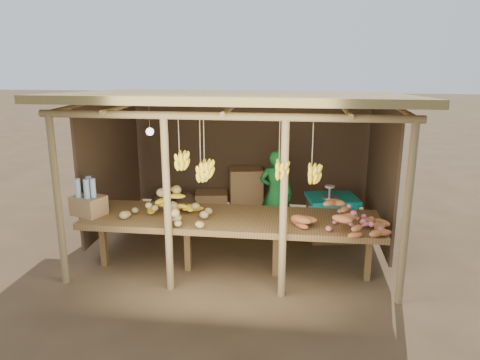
# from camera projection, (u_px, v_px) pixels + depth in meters

# --- Properties ---
(ground) EXTENTS (60.00, 60.00, 0.00)m
(ground) POSITION_uv_depth(u_px,v_px,m) (240.00, 245.00, 7.29)
(ground) COLOR brown
(ground) RESTS_ON ground
(stall_structure) EXTENTS (4.70, 3.50, 2.43)m
(stall_structure) POSITION_uv_depth(u_px,v_px,m) (242.00, 122.00, 6.80)
(stall_structure) COLOR olive
(stall_structure) RESTS_ON ground
(counter) EXTENTS (3.90, 1.05, 0.80)m
(counter) POSITION_uv_depth(u_px,v_px,m) (231.00, 221.00, 6.19)
(counter) COLOR brown
(counter) RESTS_ON ground
(potato_heap) EXTENTS (1.19, 0.85, 0.37)m
(potato_heap) POSITION_uv_depth(u_px,v_px,m) (166.00, 205.00, 6.04)
(potato_heap) COLOR #A18D53
(potato_heap) RESTS_ON counter
(sweet_potato_heap) EXTENTS (1.28, 0.94, 0.36)m
(sweet_potato_heap) POSITION_uv_depth(u_px,v_px,m) (337.00, 215.00, 5.70)
(sweet_potato_heap) COLOR #B2602D
(sweet_potato_heap) RESTS_ON counter
(onion_heap) EXTENTS (0.79, 0.57, 0.35)m
(onion_heap) POSITION_uv_depth(u_px,v_px,m) (353.00, 214.00, 5.74)
(onion_heap) COLOR #C96167
(onion_heap) RESTS_ON counter
(banana_pile) EXTENTS (0.64, 0.42, 0.35)m
(banana_pile) POSITION_uv_depth(u_px,v_px,m) (172.00, 201.00, 6.27)
(banana_pile) COLOR yellow
(banana_pile) RESTS_ON counter
(tomato_basin) EXTENTS (0.35, 0.35, 0.18)m
(tomato_basin) POSITION_uv_depth(u_px,v_px,m) (96.00, 204.00, 6.45)
(tomato_basin) COLOR navy
(tomato_basin) RESTS_ON counter
(bottle_box) EXTENTS (0.49, 0.45, 0.51)m
(bottle_box) POSITION_uv_depth(u_px,v_px,m) (88.00, 201.00, 6.21)
(bottle_box) COLOR #997044
(bottle_box) RESTS_ON counter
(vendor) EXTENTS (0.58, 0.43, 1.45)m
(vendor) POSITION_uv_depth(u_px,v_px,m) (276.00, 194.00, 7.42)
(vendor) COLOR #186C29
(vendor) RESTS_ON ground
(tarp_crate) EXTENTS (0.88, 0.80, 0.92)m
(tarp_crate) POSITION_uv_depth(u_px,v_px,m) (331.00, 216.00, 7.46)
(tarp_crate) COLOR brown
(tarp_crate) RESTS_ON ground
(carton_stack) EXTENTS (1.26, 0.54, 0.91)m
(carton_stack) POSITION_uv_depth(u_px,v_px,m) (234.00, 197.00, 8.36)
(carton_stack) COLOR #997044
(carton_stack) RESTS_ON ground
(burlap_sacks) EXTENTS (0.89, 0.46, 0.63)m
(burlap_sacks) POSITION_uv_depth(u_px,v_px,m) (175.00, 206.00, 8.31)
(burlap_sacks) COLOR #4B3522
(burlap_sacks) RESTS_ON ground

